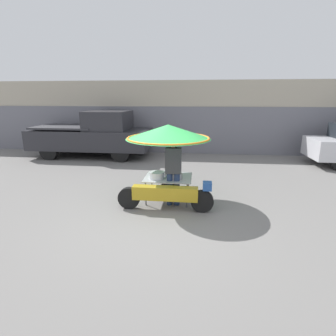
{
  "coord_description": "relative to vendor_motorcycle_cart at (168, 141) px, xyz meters",
  "views": [
    {
      "loc": [
        0.89,
        -5.33,
        2.6
      ],
      "look_at": [
        0.15,
        1.0,
        0.88
      ],
      "focal_mm": 28.0,
      "sensor_mm": 36.0,
      "label": 1
    }
  ],
  "objects": [
    {
      "name": "vendor_motorcycle_cart",
      "position": [
        0.0,
        0.0,
        0.0
      ],
      "size": [
        2.27,
        2.1,
        1.96
      ],
      "color": "black",
      "rests_on": "ground"
    },
    {
      "name": "vendor_person",
      "position": [
        0.16,
        -0.23,
        -0.63
      ],
      "size": [
        0.38,
        0.22,
        1.67
      ],
      "color": "navy",
      "rests_on": "ground"
    },
    {
      "name": "ground_plane",
      "position": [
        -0.15,
        -0.98,
        -1.57
      ],
      "size": [
        36.0,
        36.0,
        0.0
      ],
      "primitive_type": "plane",
      "color": "slate"
    },
    {
      "name": "shopfront_building",
      "position": [
        -0.15,
        7.13,
        0.1
      ],
      "size": [
        28.0,
        2.06,
        3.36
      ],
      "color": "#B2A893",
      "rests_on": "ground"
    },
    {
      "name": "pickup_truck",
      "position": [
        -3.89,
        4.85,
        -0.59
      ],
      "size": [
        5.24,
        1.97,
        2.03
      ],
      "color": "black",
      "rests_on": "ground"
    }
  ]
}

